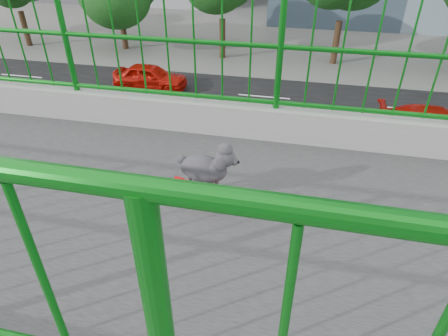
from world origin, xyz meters
The scene contains 8 objects.
road centered at (-13.00, 0.00, 0.01)m, with size 18.00×90.00×0.02m, color black.
skateboard centered at (-0.33, 1.60, 7.05)m, with size 0.24×0.56×0.07m.
poodle centered at (-0.33, 1.62, 7.28)m, with size 0.24×0.47×0.39m.
car_1 centered at (-9.20, -8.50, 0.77)m, with size 1.64×4.70×1.55m, color black.
car_3 centered at (-15.60, 8.36, 0.77)m, with size 2.14×5.28×1.53m, color #AC0F06.
car_4 centered at (-18.80, -6.85, 0.75)m, with size 1.76×4.38×1.49m, color #AC0F06.
car_5 centered at (-6.00, 1.19, 0.76)m, with size 1.61×4.61×1.52m, color gray.
car_6 centered at (-9.20, 3.86, 0.78)m, with size 2.58×5.59×1.55m, color #AC0F06.
Camera 1 is at (1.84, 2.23, 8.76)m, focal length 30.72 mm.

